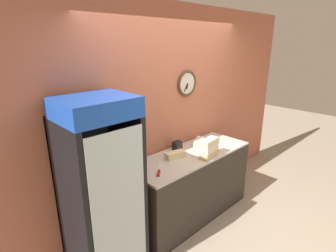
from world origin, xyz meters
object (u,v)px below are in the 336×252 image
object	(u,v)px
beverage_cooler	(98,182)
sandwich_stack_middle	(209,148)
sandwich_flat_left	(175,155)
sandwich_flat_right	(199,142)
chefs_knife	(159,170)
napkin_dispenser	(177,146)
condiment_jar	(143,157)
sandwich_stack_bottom	(209,154)
sandwich_stack_top	(209,142)

from	to	relation	value
beverage_cooler	sandwich_stack_middle	bearing A→B (deg)	-11.06
sandwich_flat_left	sandwich_stack_middle	bearing A→B (deg)	-40.02
sandwich_flat_left	sandwich_flat_right	world-z (taller)	sandwich_flat_left
chefs_knife	napkin_dispenser	world-z (taller)	napkin_dispenser
sandwich_flat_right	condiment_jar	xyz separation A→B (m)	(-0.92, 0.07, 0.04)
beverage_cooler	sandwich_stack_bottom	distance (m)	1.38
sandwich_stack_top	sandwich_flat_left	xyz separation A→B (m)	(-0.32, 0.27, -0.16)
sandwich_stack_top	sandwich_flat_left	world-z (taller)	sandwich_stack_top
beverage_cooler	sandwich_stack_middle	distance (m)	1.38
sandwich_stack_bottom	sandwich_stack_top	world-z (taller)	sandwich_stack_top
chefs_knife	napkin_dispenser	distance (m)	0.62
sandwich_stack_top	condiment_jar	world-z (taller)	sandwich_stack_top
sandwich_stack_bottom	sandwich_stack_top	distance (m)	0.16
beverage_cooler	sandwich_flat_right	size ratio (longest dim) A/B	5.95
sandwich_stack_middle	sandwich_flat_left	size ratio (longest dim) A/B	1.08
beverage_cooler	sandwich_stack_middle	world-z (taller)	beverage_cooler
chefs_knife	sandwich_stack_top	bearing A→B (deg)	-12.10
sandwich_flat_right	napkin_dispenser	size ratio (longest dim) A/B	2.54
sandwich_stack_bottom	sandwich_flat_left	size ratio (longest dim) A/B	1.07
sandwich_stack_top	sandwich_flat_right	xyz separation A→B (m)	(0.23, 0.35, -0.16)
sandwich_flat_right	condiment_jar	size ratio (longest dim) A/B	1.99
sandwich_stack_bottom	beverage_cooler	bearing A→B (deg)	168.94
condiment_jar	sandwich_stack_top	bearing A→B (deg)	-31.56
chefs_knife	sandwich_flat_right	bearing A→B (deg)	12.34
condiment_jar	beverage_cooler	bearing A→B (deg)	-166.91
beverage_cooler	chefs_knife	distance (m)	0.68
sandwich_stack_middle	napkin_dispenser	distance (m)	0.44
beverage_cooler	chefs_knife	world-z (taller)	beverage_cooler
sandwich_stack_top	sandwich_flat_right	distance (m)	0.45
sandwich_stack_bottom	sandwich_flat_left	bearing A→B (deg)	139.98
sandwich_flat_left	napkin_dispenser	distance (m)	0.25
napkin_dispenser	sandwich_stack_middle	bearing A→B (deg)	-73.39
sandwich_stack_top	sandwich_flat_right	bearing A→B (deg)	56.36
sandwich_stack_bottom	sandwich_flat_right	bearing A→B (deg)	56.36
sandwich_stack_bottom	napkin_dispenser	world-z (taller)	napkin_dispenser
sandwich_stack_middle	napkin_dispenser	bearing A→B (deg)	106.61
beverage_cooler	sandwich_stack_top	distance (m)	1.39
sandwich_stack_top	condiment_jar	size ratio (longest dim) A/B	1.84
sandwich_stack_top	napkin_dispenser	world-z (taller)	sandwich_stack_top
sandwich_stack_top	chefs_knife	distance (m)	0.73
sandwich_flat_left	sandwich_flat_right	size ratio (longest dim) A/B	0.87
beverage_cooler	condiment_jar	size ratio (longest dim) A/B	11.82
sandwich_stack_middle	condiment_jar	xyz separation A→B (m)	(-0.68, 0.42, -0.04)
beverage_cooler	sandwich_flat_left	size ratio (longest dim) A/B	6.86
condiment_jar	napkin_dispenser	distance (m)	0.56
sandwich_stack_middle	chefs_knife	xyz separation A→B (m)	(-0.69, 0.15, -0.11)
sandwich_flat_right	beverage_cooler	bearing A→B (deg)	-177.03
condiment_jar	sandwich_stack_middle	bearing A→B (deg)	-31.56
sandwich_stack_bottom	sandwich_stack_top	xyz separation A→B (m)	(0.00, 0.00, 0.16)
sandwich_stack_top	sandwich_flat_right	world-z (taller)	sandwich_stack_top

